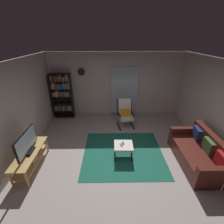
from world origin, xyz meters
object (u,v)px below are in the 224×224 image
object	(u,v)px
television	(27,143)
wall_clock	(81,72)
ottoman	(123,147)
lounge_armchair	(125,112)
cell_phone	(123,144)
leather_sofa	(199,153)
tv_stand	(31,157)
tv_remote	(121,145)
bookshelf_near_tv	(62,94)

from	to	relation	value
television	wall_clock	xyz separation A→B (m)	(0.93, 3.09, 1.08)
ottoman	television	bearing A→B (deg)	-170.84
lounge_armchair	cell_phone	distance (m)	1.72
leather_sofa	tv_stand	bearing A→B (deg)	-178.50
tv_stand	cell_phone	world-z (taller)	tv_stand
lounge_armchair	tv_remote	world-z (taller)	lounge_armchair
bookshelf_near_tv	tv_stand	bearing A→B (deg)	-92.39
television	wall_clock	bearing A→B (deg)	73.33
leather_sofa	wall_clock	bearing A→B (deg)	139.56
lounge_armchair	tv_remote	xyz separation A→B (m)	(-0.27, -1.78, -0.14)
tv_stand	tv_remote	bearing A→B (deg)	8.97
tv_stand	television	size ratio (longest dim) A/B	1.42
tv_remote	tv_stand	bearing A→B (deg)	170.91
television	ottoman	world-z (taller)	television
lounge_armchair	ottoman	world-z (taller)	lounge_armchair
lounge_armchair	cell_phone	xyz separation A→B (m)	(-0.22, -1.70, -0.14)
television	bookshelf_near_tv	distance (m)	2.91
leather_sofa	ottoman	distance (m)	2.03
leather_sofa	wall_clock	world-z (taller)	wall_clock
ottoman	cell_phone	distance (m)	0.09
bookshelf_near_tv	cell_phone	distance (m)	3.41
ottoman	wall_clock	distance (m)	3.45
tv_stand	bookshelf_near_tv	distance (m)	2.98
lounge_armchair	tv_remote	distance (m)	1.80
wall_clock	lounge_armchair	bearing A→B (deg)	-29.29
bookshelf_near_tv	leather_sofa	bearing A→B (deg)	-32.86
leather_sofa	lounge_armchair	distance (m)	2.73
tv_remote	wall_clock	bearing A→B (deg)	99.41
leather_sofa	cell_phone	bearing A→B (deg)	170.78
tv_remote	ottoman	bearing A→B (deg)	-0.17
leather_sofa	tv_remote	size ratio (longest dim) A/B	12.27
bookshelf_near_tv	ottoman	distance (m)	3.47
tv_remote	wall_clock	distance (m)	3.40
lounge_armchair	television	bearing A→B (deg)	-140.69
television	lounge_armchair	world-z (taller)	television
lounge_armchair	ottoman	distance (m)	1.78
tv_stand	wall_clock	xyz separation A→B (m)	(0.93, 3.10, 1.52)
television	leather_sofa	size ratio (longest dim) A/B	0.54
tv_stand	television	distance (m)	0.44
television	ottoman	xyz separation A→B (m)	(2.42, 0.39, -0.45)
television	leather_sofa	distance (m)	4.45
tv_stand	wall_clock	world-z (taller)	wall_clock
wall_clock	leather_sofa	bearing A→B (deg)	-40.44
tv_remote	leather_sofa	bearing A→B (deg)	-25.02
bookshelf_near_tv	wall_clock	bearing A→B (deg)	13.94
television	lounge_armchair	size ratio (longest dim) A/B	0.93
television	lounge_armchair	bearing A→B (deg)	39.31
television	cell_phone	xyz separation A→B (m)	(2.40, 0.44, -0.37)
bookshelf_near_tv	television	bearing A→B (deg)	-92.35
ottoman	cell_phone	bearing A→B (deg)	107.14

